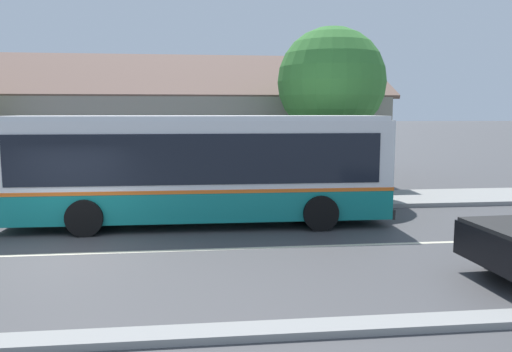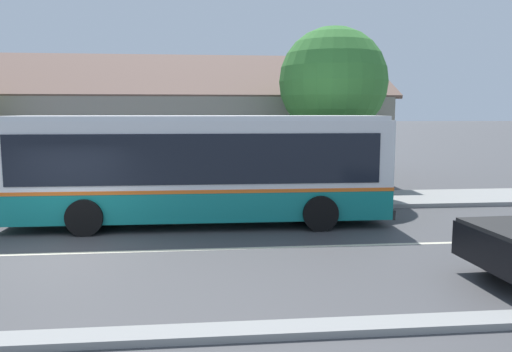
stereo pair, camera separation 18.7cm
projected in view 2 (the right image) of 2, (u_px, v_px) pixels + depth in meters
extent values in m
plane|color=#424244|center=(56.00, 254.00, 11.74)|extent=(300.00, 300.00, 0.00)
cube|color=gray|center=(106.00, 204.00, 17.65)|extent=(60.00, 3.00, 0.15)
cube|color=beige|center=(56.00, 254.00, 11.74)|extent=(60.00, 0.16, 0.01)
cube|color=gray|center=(82.00, 140.00, 24.26)|extent=(27.69, 9.63, 3.92)
cube|color=brown|center=(65.00, 73.00, 21.49)|extent=(28.29, 4.88, 2.22)
cube|color=brown|center=(91.00, 80.00, 26.25)|extent=(28.29, 4.88, 2.22)
cube|color=black|center=(296.00, 140.00, 20.42)|extent=(1.10, 0.06, 1.30)
cube|color=#4C3323|center=(160.00, 168.00, 20.01)|extent=(1.00, 0.06, 2.10)
cube|color=#147F7A|center=(199.00, 201.00, 14.85)|extent=(11.03, 2.68, 0.83)
cube|color=orange|center=(199.00, 185.00, 14.79)|extent=(11.05, 2.70, 0.10)
cube|color=white|center=(198.00, 152.00, 14.66)|extent=(11.03, 2.68, 1.88)
cube|color=white|center=(198.00, 118.00, 14.53)|extent=(10.81, 2.55, 0.12)
cube|color=black|center=(199.00, 152.00, 15.92)|extent=(10.11, 0.19, 1.38)
cube|color=black|center=(197.00, 159.00, 13.42)|extent=(10.11, 0.19, 1.38)
cube|color=black|center=(381.00, 154.00, 15.14)|extent=(0.08, 2.20, 1.38)
cube|color=black|center=(382.00, 124.00, 15.02)|extent=(0.07, 1.75, 0.24)
cube|color=black|center=(380.00, 207.00, 15.35)|extent=(0.12, 2.50, 0.28)
cube|color=#197233|center=(157.00, 194.00, 15.98)|extent=(3.08, 0.08, 0.58)
cube|color=black|center=(331.00, 167.00, 16.36)|extent=(0.90, 0.04, 2.46)
cylinder|color=black|center=(304.00, 198.00, 16.39)|extent=(1.00, 0.30, 1.00)
cylinder|color=black|center=(320.00, 213.00, 13.92)|extent=(1.00, 0.30, 1.00)
cylinder|color=black|center=(105.00, 201.00, 15.85)|extent=(1.00, 0.30, 1.00)
cylinder|color=black|center=(85.00, 217.00, 13.38)|extent=(1.00, 0.30, 1.00)
cylinder|color=black|center=(498.00, 251.00, 10.63)|extent=(0.77, 0.30, 0.76)
cube|color=brown|center=(3.00, 192.00, 16.92)|extent=(1.75, 0.10, 0.04)
cube|color=brown|center=(2.00, 193.00, 16.78)|extent=(1.75, 0.10, 0.04)
cube|color=brown|center=(0.00, 194.00, 16.64)|extent=(1.75, 0.10, 0.04)
cube|color=black|center=(24.00, 199.00, 16.88)|extent=(0.08, 0.43, 0.45)
cube|color=brown|center=(132.00, 189.00, 17.62)|extent=(1.87, 0.10, 0.04)
cube|color=brown|center=(131.00, 190.00, 17.48)|extent=(1.87, 0.10, 0.04)
cube|color=brown|center=(130.00, 190.00, 17.34)|extent=(1.87, 0.10, 0.04)
cube|color=brown|center=(130.00, 182.00, 17.18)|extent=(1.87, 0.04, 0.10)
cube|color=brown|center=(130.00, 178.00, 17.16)|extent=(1.87, 0.04, 0.10)
cube|color=black|center=(153.00, 196.00, 17.59)|extent=(0.08, 0.43, 0.45)
cube|color=black|center=(110.00, 196.00, 17.44)|extent=(0.08, 0.43, 0.45)
cylinder|color=#4C3828|center=(332.00, 158.00, 19.05)|extent=(0.37, 0.37, 3.10)
sphere|color=#387A33|center=(333.00, 82.00, 18.68)|extent=(4.07, 4.07, 4.07)
cylinder|color=gray|center=(382.00, 168.00, 17.47)|extent=(0.07, 0.07, 2.40)
cube|color=#1959A5|center=(383.00, 141.00, 17.33)|extent=(0.36, 0.03, 0.48)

